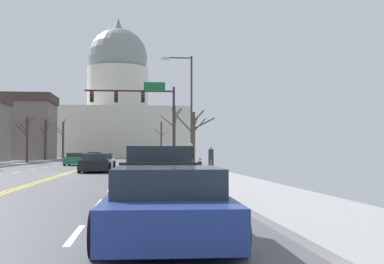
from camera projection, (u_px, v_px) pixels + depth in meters
ground at (67, 173)px, 32.20m from camera, size 20.00×180.00×0.20m
signal_gantry at (143, 105)px, 44.93m from camera, size 7.91×0.41×7.36m
street_lamp_right at (188, 102)px, 35.68m from camera, size 2.21×0.24×7.95m
capitol_building at (118, 112)px, 107.69m from camera, size 29.54×20.87×29.77m
sedan_near_00 at (102, 162)px, 39.43m from camera, size 2.14×4.43×1.23m
sedan_near_01 at (95, 164)px, 33.74m from camera, size 2.17×4.51×1.23m
sedan_near_02 at (150, 167)px, 27.15m from camera, size 2.18×4.41×1.19m
sedan_near_03 at (151, 171)px, 21.44m from camera, size 2.11×4.33×1.26m
pickup_truck_near_04 at (159, 176)px, 14.31m from camera, size 2.37×5.67×1.55m
sedan_near_05 at (167, 205)px, 8.14m from camera, size 2.19×4.51×1.16m
sedan_oncoming_00 at (76, 159)px, 50.03m from camera, size 2.02×4.66×1.23m
sedan_oncoming_01 at (84, 158)px, 60.81m from camera, size 2.17×4.40×1.15m
sedan_oncoming_02 at (95, 157)px, 72.68m from camera, size 2.18×4.50×1.26m
flank_building_00 at (10, 127)px, 79.98m from camera, size 13.81×9.18×10.26m
bare_tree_00 at (161, 140)px, 82.92m from camera, size 2.55×1.66×6.05m
bare_tree_01 at (27, 137)px, 56.72m from camera, size 1.89×2.32×5.15m
bare_tree_02 at (174, 132)px, 52.25m from camera, size 2.25×1.81×5.95m
bare_tree_03 at (63, 139)px, 84.68m from camera, size 1.60×1.79×6.75m
bare_tree_04 at (193, 137)px, 40.60m from camera, size 3.14×0.78×4.52m
bare_tree_05 at (45, 139)px, 71.91m from camera, size 1.72×1.86×6.11m
pedestrian_00 at (211, 157)px, 32.87m from camera, size 0.35×0.34×1.60m
pedestrian_01 at (191, 156)px, 30.94m from camera, size 0.35×0.34×1.74m
bicycle_parked at (200, 166)px, 30.70m from camera, size 0.12×1.77×0.85m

